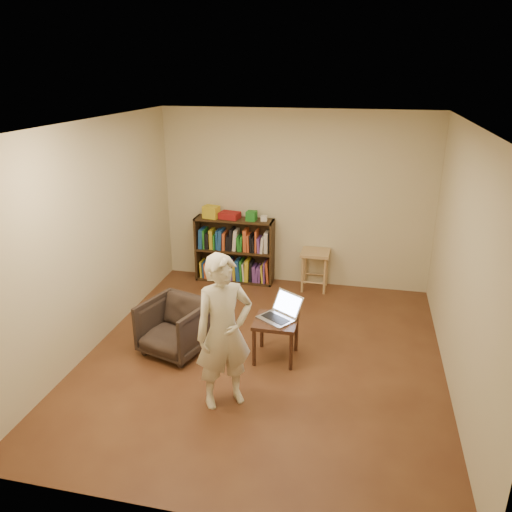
% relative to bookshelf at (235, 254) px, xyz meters
% --- Properties ---
extents(floor, '(4.50, 4.50, 0.00)m').
position_rel_bookshelf_xyz_m(floor, '(0.89, -2.09, -0.44)').
color(floor, '#492717').
rests_on(floor, ground).
extents(ceiling, '(4.50, 4.50, 0.00)m').
position_rel_bookshelf_xyz_m(ceiling, '(0.89, -2.09, 2.16)').
color(ceiling, white).
rests_on(ceiling, wall_back).
extents(wall_back, '(4.00, 0.00, 4.00)m').
position_rel_bookshelf_xyz_m(wall_back, '(0.89, 0.16, 0.86)').
color(wall_back, beige).
rests_on(wall_back, floor).
extents(wall_left, '(0.00, 4.50, 4.50)m').
position_rel_bookshelf_xyz_m(wall_left, '(-1.11, -2.09, 0.86)').
color(wall_left, beige).
rests_on(wall_left, floor).
extents(wall_right, '(0.00, 4.50, 4.50)m').
position_rel_bookshelf_xyz_m(wall_right, '(2.89, -2.09, 0.86)').
color(wall_right, beige).
rests_on(wall_right, floor).
extents(bookshelf, '(1.20, 0.30, 1.00)m').
position_rel_bookshelf_xyz_m(bookshelf, '(0.00, 0.00, 0.00)').
color(bookshelf, black).
rests_on(bookshelf, floor).
extents(box_yellow, '(0.26, 0.21, 0.19)m').
position_rel_bookshelf_xyz_m(box_yellow, '(-0.35, -0.04, 0.65)').
color(box_yellow, gold).
rests_on(box_yellow, bookshelf).
extents(red_cloth, '(0.32, 0.26, 0.10)m').
position_rel_bookshelf_xyz_m(red_cloth, '(-0.07, -0.01, 0.61)').
color(red_cloth, maroon).
rests_on(red_cloth, bookshelf).
extents(box_green, '(0.15, 0.15, 0.14)m').
position_rel_bookshelf_xyz_m(box_green, '(0.28, -0.04, 0.63)').
color(box_green, '#1D7021').
rests_on(box_green, bookshelf).
extents(box_white, '(0.10, 0.10, 0.07)m').
position_rel_bookshelf_xyz_m(box_white, '(0.46, -0.02, 0.60)').
color(box_white, beige).
rests_on(box_white, bookshelf).
extents(stool, '(0.41, 0.41, 0.60)m').
position_rel_bookshelf_xyz_m(stool, '(1.25, -0.06, 0.04)').
color(stool, '#A3764F').
rests_on(stool, floor).
extents(armchair, '(0.85, 0.86, 0.63)m').
position_rel_bookshelf_xyz_m(armchair, '(-0.14, -2.20, -0.12)').
color(armchair, '#2E241F').
rests_on(armchair, floor).
extents(side_table, '(0.47, 0.47, 0.48)m').
position_rel_bookshelf_xyz_m(side_table, '(1.03, -2.08, -0.04)').
color(side_table, black).
rests_on(side_table, floor).
extents(laptop, '(0.53, 0.54, 0.26)m').
position_rel_bookshelf_xyz_m(laptop, '(1.06, -2.03, 0.10)').
color(laptop, '#B1B1B6').
rests_on(laptop, side_table).
extents(person, '(0.68, 0.63, 1.55)m').
position_rel_bookshelf_xyz_m(person, '(0.69, -2.98, 0.34)').
color(person, beige).
rests_on(person, floor).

